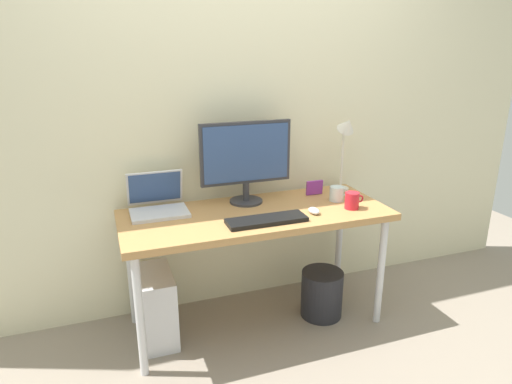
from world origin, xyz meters
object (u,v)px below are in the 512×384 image
Objects in this scene: keyboard at (267,220)px; glass_cup at (337,194)px; coffee_mug at (352,200)px; desk_lamp at (346,137)px; photo_frame at (314,188)px; laptop at (158,202)px; desk at (256,222)px; mouse at (314,211)px; wastebasket at (322,294)px; computer_tower at (158,306)px; monitor at (246,157)px.

glass_cup is at bearing 19.49° from keyboard.
coffee_mug is (0.55, 0.03, 0.04)m from keyboard.
desk_lamp is at bearing 49.85° from glass_cup.
desk_lamp is at bearing 2.05° from photo_frame.
desk_lamp reaches higher than coffee_mug.
photo_frame is at bearing -1.51° from laptop.
desk is 13.02× the size of coffee_mug.
laptop reaches higher than mouse.
photo_frame reaches higher than keyboard.
desk_lamp is 0.83m from keyboard.
keyboard is at bearing -176.35° from coffee_mug.
glass_cup is 0.17m from photo_frame.
desk is at bearing 166.20° from coffee_mug.
photo_frame reaches higher than desk.
mouse is (0.30, 0.03, 0.01)m from keyboard.
wastebasket is (-0.04, -0.24, -0.63)m from photo_frame.
photo_frame is 0.26× the size of computer_tower.
laptop is 1.13m from coffee_mug.
mouse is at bearing -139.43° from desk_lamp.
laptop is at bearing 162.90° from coffee_mug.
monitor is 1.11× the size of desk_lamp.
keyboard reaches higher than desk.
desk is 3.66× the size of computer_tower.
glass_cup is (-0.13, -0.16, -0.32)m from desk_lamp.
keyboard is at bearing -143.26° from photo_frame.
desk_lamp reaches higher than desk.
wastebasket is at bearing -99.84° from photo_frame.
desk_lamp reaches higher than glass_cup.
mouse is at bearing -46.32° from monitor.
monitor is 0.99m from wastebasket.
mouse reaches higher than wastebasket.
glass_cup is (0.53, -0.16, -0.24)m from monitor.
wastebasket is at bearing -9.46° from desk.
mouse is (0.30, -0.14, 0.08)m from desk.
computer_tower is (-1.12, 0.02, -0.56)m from glass_cup.
coffee_mug is at bearing -17.10° from laptop.
desk is 0.81m from desk_lamp.
coffee_mug reaches higher than mouse.
mouse is 0.76× the size of coffee_mug.
glass_cup is 1.11× the size of photo_frame.
computer_tower is (-0.06, -0.16, -0.58)m from laptop.
laptop is at bearing 177.88° from monitor.
keyboard is at bearing -166.38° from wastebasket.
desk is at bearing -90.45° from monitor.
photo_frame is at bearing 116.91° from glass_cup.
wastebasket is (1.01, -0.11, -0.06)m from computer_tower.
wastebasket is at bearing -143.37° from glass_cup.
laptop is at bearing 170.50° from glass_cup.
glass_cup is at bearing 36.63° from wastebasket.
monitor reaches higher than wastebasket.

